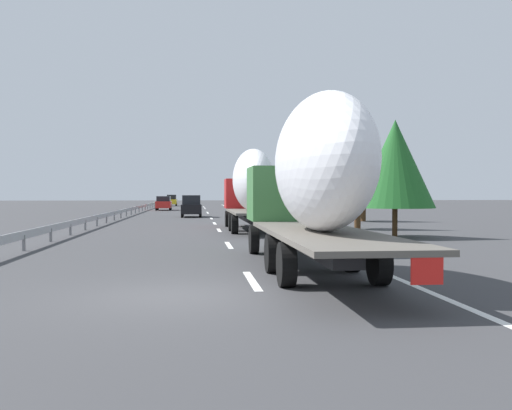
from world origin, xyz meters
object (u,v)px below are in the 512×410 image
at_px(truck_trailing, 313,177).
at_px(car_black_suv, 191,206).
at_px(truck_lead, 251,186).
at_px(car_yellow_coupe, 172,200).
at_px(car_red_compact, 164,203).
at_px(road_sign, 265,192).

height_order(truck_trailing, car_black_suv, truck_trailing).
height_order(truck_lead, car_yellow_coupe, truck_lead).
height_order(truck_lead, truck_trailing, truck_trailing).
bearing_deg(car_black_suv, truck_trailing, -174.64).
bearing_deg(car_red_compact, car_black_suv, -170.47).
xyz_separation_m(car_yellow_coupe, car_red_compact, (-25.99, -0.00, -0.04)).
bearing_deg(car_black_suv, road_sign, -98.61).
xyz_separation_m(truck_lead, truck_trailing, (-17.55, 0.00, 0.00)).
relative_size(truck_trailing, car_red_compact, 2.96).
bearing_deg(car_yellow_coupe, car_red_compact, -179.99).
bearing_deg(road_sign, car_red_compact, 24.25).
xyz_separation_m(truck_lead, car_black_suv, (20.15, 3.54, -1.61)).
height_order(car_red_compact, road_sign, road_sign).
height_order(car_black_suv, road_sign, road_sign).
bearing_deg(car_yellow_coupe, car_black_suv, -175.61).
bearing_deg(car_red_compact, truck_trailing, -173.10).
bearing_deg(truck_trailing, car_red_compact, 6.90).
bearing_deg(car_black_suv, car_yellow_coupe, 4.39).
bearing_deg(car_yellow_coupe, truck_lead, -173.95).
relative_size(car_yellow_coupe, car_red_compact, 0.92).
height_order(car_black_suv, car_red_compact, car_black_suv).
bearing_deg(truck_trailing, car_yellow_coupe, 4.82).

